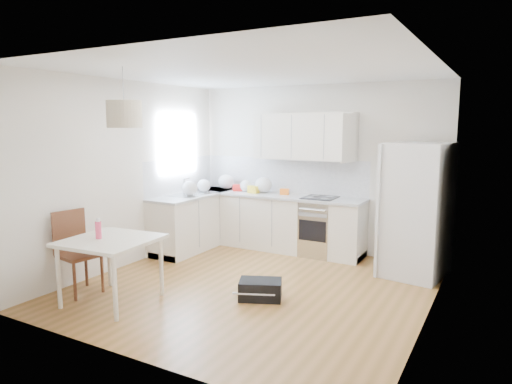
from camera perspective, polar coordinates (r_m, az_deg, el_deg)
floor at (r=5.98m, az=-0.36°, el=-11.77°), size 4.20×4.20×0.00m
ceiling at (r=5.65m, az=-0.39°, el=14.88°), size 4.20×4.20×0.00m
wall_back at (r=7.55m, az=7.49°, el=2.92°), size 4.20×0.00×4.20m
wall_left at (r=6.93m, az=-15.70°, el=2.19°), size 0.00×4.20×4.20m
wall_right at (r=4.99m, az=21.15°, el=-0.39°), size 0.00×4.20×4.20m
window_glassblock at (r=7.75m, az=-9.75°, el=5.98°), size 0.02×1.00×1.00m
cabinets_back at (r=7.66m, az=2.34°, el=-3.82°), size 3.00×0.60×0.88m
cabinets_left at (r=7.78m, az=-7.61°, el=-3.70°), size 0.60×1.80×0.88m
counter_back at (r=7.58m, az=2.36°, el=-0.42°), size 3.02×0.64×0.04m
counter_left at (r=7.69m, az=-7.68°, el=-0.35°), size 0.64×1.82×0.04m
backsplash_back at (r=7.80m, az=3.35°, el=2.12°), size 3.00×0.01×0.58m
backsplash_left at (r=7.83m, az=-9.45°, el=2.05°), size 0.01×1.80×0.58m
upper_cabinets at (r=7.43m, az=6.02°, el=6.92°), size 1.70×0.32×0.75m
range_oven at (r=7.34m, az=7.94°, el=-4.43°), size 0.50×0.61×0.88m
sink at (r=7.65m, az=-7.91°, el=-0.29°), size 0.50×0.80×0.16m
refrigerator at (r=6.61m, az=19.60°, el=-2.11°), size 0.99×1.02×1.83m
dining_table at (r=5.57m, az=-17.72°, el=-6.42°), size 1.04×1.04×0.76m
dining_chair at (r=6.02m, az=-21.20°, el=-7.12°), size 0.50×0.50×1.02m
drink_bottle at (r=5.57m, az=-19.11°, el=-4.32°), size 0.08×0.08×0.24m
gym_bag at (r=5.56m, az=0.55°, el=-12.10°), size 0.59×0.50×0.23m
pendant_lamp at (r=5.37m, az=-16.14°, el=9.33°), size 0.44×0.44×0.30m
grocery_bag_a at (r=8.14m, az=-3.76°, el=1.27°), size 0.29×0.25×0.27m
grocery_bag_b at (r=7.86m, az=-1.25°, el=0.78°), size 0.22×0.19×0.20m
grocery_bag_c at (r=7.71m, az=0.95°, el=0.89°), size 0.29×0.25×0.27m
grocery_bag_d at (r=7.87m, az=-6.53°, el=0.80°), size 0.24×0.20×0.21m
grocery_bag_e at (r=7.46m, az=-8.29°, el=0.45°), size 0.27×0.23×0.24m
snack_orange at (r=7.52m, az=3.59°, el=0.04°), size 0.17×0.13×0.10m
snack_yellow at (r=7.68m, az=-0.33°, el=0.32°), size 0.19×0.14×0.12m
snack_red at (r=7.92m, az=-2.33°, el=0.54°), size 0.20×0.18×0.12m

